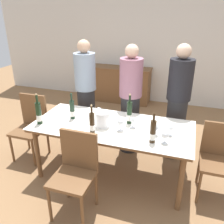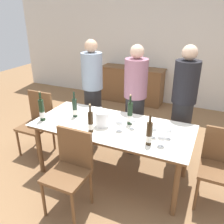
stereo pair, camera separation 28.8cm
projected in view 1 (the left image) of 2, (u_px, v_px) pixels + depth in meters
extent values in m
plane|color=olive|center=(112.00, 174.00, 3.25)|extent=(12.00, 12.00, 0.00)
cube|color=silver|center=(154.00, 41.00, 5.30)|extent=(8.00, 0.10, 2.80)
cube|color=brown|center=(119.00, 85.00, 5.65)|extent=(1.44, 0.44, 0.81)
cube|color=brown|center=(120.00, 68.00, 5.49)|extent=(1.48, 0.46, 0.02)
cylinder|color=brown|center=(38.00, 154.00, 3.06)|extent=(0.06, 0.06, 0.70)
cylinder|color=brown|center=(181.00, 184.00, 2.54)|extent=(0.06, 0.06, 0.70)
cylinder|color=brown|center=(65.00, 130.00, 3.68)|extent=(0.06, 0.06, 0.70)
cylinder|color=brown|center=(184.00, 150.00, 3.16)|extent=(0.06, 0.06, 0.70)
cube|color=brown|center=(112.00, 127.00, 2.96)|extent=(1.95, 0.87, 0.04)
cube|color=white|center=(112.00, 125.00, 2.95)|extent=(1.98, 0.90, 0.01)
cylinder|color=white|center=(103.00, 119.00, 2.89)|extent=(0.17, 0.17, 0.19)
cylinder|color=white|center=(102.00, 113.00, 2.86)|extent=(0.18, 0.18, 0.01)
cylinder|color=#332314|center=(153.00, 132.00, 2.53)|extent=(0.06, 0.06, 0.25)
cylinder|color=white|center=(153.00, 136.00, 2.55)|extent=(0.07, 0.07, 0.07)
cylinder|color=#332314|center=(154.00, 117.00, 2.46)|extent=(0.02, 0.02, 0.09)
cylinder|color=black|center=(129.00, 113.00, 2.95)|extent=(0.06, 0.06, 0.28)
cylinder|color=white|center=(129.00, 117.00, 2.98)|extent=(0.07, 0.07, 0.08)
cylinder|color=black|center=(130.00, 99.00, 2.88)|extent=(0.03, 0.03, 0.09)
cylinder|color=tan|center=(130.00, 95.00, 2.86)|extent=(0.02, 0.02, 0.02)
cylinder|color=black|center=(39.00, 113.00, 2.95)|extent=(0.07, 0.07, 0.28)
cylinder|color=white|center=(39.00, 118.00, 2.97)|extent=(0.07, 0.07, 0.08)
cylinder|color=black|center=(37.00, 99.00, 2.87)|extent=(0.03, 0.03, 0.10)
cylinder|color=tan|center=(36.00, 94.00, 2.85)|extent=(0.02, 0.02, 0.02)
cylinder|color=#1E3323|center=(72.00, 110.00, 3.09)|extent=(0.06, 0.06, 0.25)
cylinder|color=white|center=(72.00, 113.00, 3.11)|extent=(0.06, 0.06, 0.07)
cylinder|color=#1E3323|center=(71.00, 97.00, 3.02)|extent=(0.03, 0.03, 0.10)
cylinder|color=#332314|center=(92.00, 123.00, 2.73)|extent=(0.06, 0.06, 0.25)
cylinder|color=white|center=(92.00, 127.00, 2.75)|extent=(0.06, 0.06, 0.07)
cylinder|color=#332314|center=(92.00, 110.00, 2.66)|extent=(0.02, 0.02, 0.09)
cylinder|color=tan|center=(91.00, 106.00, 2.64)|extent=(0.02, 0.02, 0.02)
cylinder|color=white|center=(121.00, 130.00, 2.83)|extent=(0.08, 0.08, 0.00)
cylinder|color=white|center=(121.00, 127.00, 2.82)|extent=(0.01, 0.01, 0.07)
sphere|color=white|center=(121.00, 122.00, 2.79)|extent=(0.09, 0.09, 0.09)
cylinder|color=white|center=(133.00, 127.00, 2.90)|extent=(0.07, 0.07, 0.00)
cylinder|color=white|center=(133.00, 124.00, 2.89)|extent=(0.01, 0.01, 0.07)
sphere|color=white|center=(133.00, 120.00, 2.86)|extent=(0.07, 0.07, 0.07)
cylinder|color=white|center=(169.00, 135.00, 2.72)|extent=(0.08, 0.08, 0.00)
cylinder|color=white|center=(170.00, 132.00, 2.71)|extent=(0.01, 0.01, 0.06)
sphere|color=white|center=(170.00, 128.00, 2.69)|extent=(0.07, 0.07, 0.07)
cylinder|color=white|center=(155.00, 135.00, 2.73)|extent=(0.07, 0.07, 0.00)
cylinder|color=white|center=(155.00, 132.00, 2.71)|extent=(0.01, 0.01, 0.07)
sphere|color=white|center=(155.00, 127.00, 2.69)|extent=(0.09, 0.09, 0.09)
cylinder|color=white|center=(164.00, 143.00, 2.57)|extent=(0.07, 0.07, 0.00)
cylinder|color=white|center=(165.00, 140.00, 2.55)|extent=(0.01, 0.01, 0.06)
sphere|color=white|center=(165.00, 135.00, 2.53)|extent=(0.08, 0.08, 0.08)
cylinder|color=white|center=(99.00, 119.00, 3.12)|extent=(0.07, 0.07, 0.00)
cylinder|color=white|center=(99.00, 116.00, 3.10)|extent=(0.01, 0.01, 0.08)
sphere|color=white|center=(99.00, 111.00, 3.08)|extent=(0.09, 0.09, 0.09)
cylinder|color=brown|center=(50.00, 205.00, 2.44)|extent=(0.03, 0.03, 0.44)
cylinder|color=brown|center=(82.00, 214.00, 2.34)|extent=(0.03, 0.03, 0.44)
cylinder|color=brown|center=(67.00, 182.00, 2.76)|extent=(0.03, 0.03, 0.44)
cylinder|color=brown|center=(96.00, 189.00, 2.66)|extent=(0.03, 0.03, 0.44)
cube|color=brown|center=(72.00, 179.00, 2.45)|extent=(0.42, 0.42, 0.04)
cube|color=brown|center=(79.00, 150.00, 2.52)|extent=(0.42, 0.04, 0.44)
cylinder|color=brown|center=(199.00, 188.00, 2.69)|extent=(0.03, 0.03, 0.43)
cylinder|color=brown|center=(199.00, 169.00, 3.01)|extent=(0.03, 0.03, 0.43)
cube|color=brown|center=(219.00, 165.00, 2.70)|extent=(0.42, 0.42, 0.04)
cube|color=brown|center=(221.00, 139.00, 2.77)|extent=(0.42, 0.04, 0.42)
cylinder|color=brown|center=(12.00, 149.00, 3.43)|extent=(0.03, 0.03, 0.42)
cylinder|color=brown|center=(34.00, 153.00, 3.33)|extent=(0.03, 0.03, 0.42)
cylinder|color=brown|center=(28.00, 137.00, 3.75)|extent=(0.03, 0.03, 0.42)
cylinder|color=brown|center=(48.00, 141.00, 3.65)|extent=(0.03, 0.03, 0.42)
cube|color=brown|center=(28.00, 131.00, 3.45)|extent=(0.42, 0.42, 0.04)
cube|color=brown|center=(34.00, 110.00, 3.51)|extent=(0.42, 0.04, 0.48)
cylinder|color=#262628|center=(87.00, 115.00, 3.93)|extent=(0.28, 0.28, 0.91)
cylinder|color=#8C9EB2|center=(85.00, 72.00, 3.64)|extent=(0.33, 0.33, 0.56)
sphere|color=#DBAD89|center=(84.00, 46.00, 3.48)|extent=(0.20, 0.20, 0.20)
cylinder|color=#262628|center=(130.00, 124.00, 3.65)|extent=(0.28, 0.28, 0.91)
cylinder|color=#9E667A|center=(131.00, 78.00, 3.35)|extent=(0.33, 0.33, 0.55)
sphere|color=beige|center=(132.00, 51.00, 3.21)|extent=(0.19, 0.19, 0.19)
cylinder|color=#262628|center=(175.00, 128.00, 3.50)|extent=(0.28, 0.28, 0.92)
cylinder|color=black|center=(180.00, 80.00, 3.20)|extent=(0.33, 0.33, 0.56)
sphere|color=beige|center=(184.00, 51.00, 3.05)|extent=(0.20, 0.20, 0.20)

